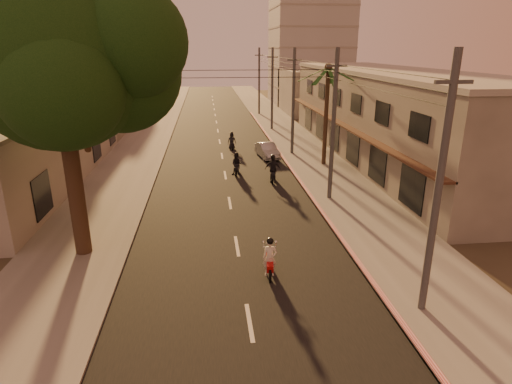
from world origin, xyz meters
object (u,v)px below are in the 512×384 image
scooter_red (270,259)px  scooter_mid_a (237,165)px  parked_car (267,150)px  scooter_mid_b (273,170)px  palm_tree (328,73)px  scooter_far_a (232,141)px  broadleaf_tree (68,61)px

scooter_red → scooter_mid_a: scooter_mid_a is taller
parked_car → scooter_mid_b: bearing=-103.2°
palm_tree → parked_car: palm_tree is taller
scooter_red → parked_car: bearing=89.0°
scooter_mid_b → parked_car: 7.08m
scooter_far_a → scooter_mid_b: bearing=-80.7°
scooter_far_a → parked_car: scooter_far_a is taller
palm_tree → scooter_mid_b: size_ratio=4.09×
scooter_mid_b → scooter_far_a: 10.71m
broadleaf_tree → scooter_mid_a: bearing=57.8°
scooter_mid_b → scooter_far_a: bearing=111.0°
broadleaf_tree → scooter_far_a: broadleaf_tree is taller
palm_tree → parked_car: size_ratio=2.09×
scooter_mid_a → parked_car: size_ratio=0.44×
palm_tree → scooter_red: bearing=-112.1°
broadleaf_tree → scooter_red: (7.77, -2.99, -7.73)m
parked_car → palm_tree: bearing=-44.6°
scooter_red → scooter_far_a: 23.33m
broadleaf_tree → scooter_far_a: bearing=69.4°
palm_tree → scooter_mid_b: bearing=-140.0°
broadleaf_tree → scooter_red: 11.36m
scooter_red → scooter_mid_b: 13.02m
parked_car → broadleaf_tree: bearing=-130.0°
palm_tree → scooter_mid_a: size_ratio=4.73×
broadleaf_tree → palm_tree: 20.18m
scooter_red → scooter_mid_a: bearing=97.8°
broadleaf_tree → scooter_mid_b: broadleaf_tree is taller
scooter_far_a → parked_car: bearing=-53.2°
palm_tree → scooter_red: (-6.84, -16.85, -6.40)m
scooter_mid_a → parked_car: scooter_mid_a is taller
palm_tree → scooter_mid_a: palm_tree is taller
scooter_far_a → scooter_red: bearing=-92.3°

